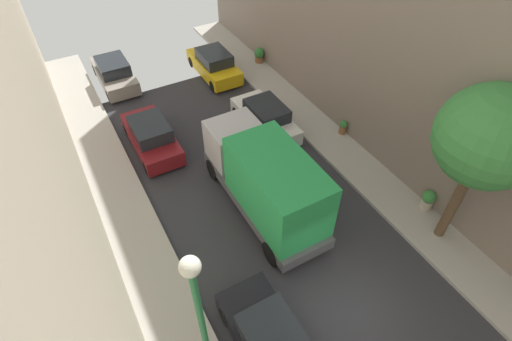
{
  "coord_description": "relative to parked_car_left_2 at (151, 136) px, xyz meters",
  "views": [
    {
      "loc": [
        -5.5,
        -4.03,
        12.68
      ],
      "look_at": [
        0.58,
        6.8,
        0.5
      ],
      "focal_mm": 27.95,
      "sensor_mm": 36.0,
      "label": 1
    }
  ],
  "objects": [
    {
      "name": "potted_plant_5",
      "position": [
        8.38,
        4.45,
        -0.09
      ],
      "size": [
        0.61,
        0.61,
        0.9
      ],
      "color": "brown",
      "rests_on": "sidewalk_right"
    },
    {
      "name": "ground",
      "position": [
        2.7,
        -11.03,
        -0.72
      ],
      "size": [
        32.0,
        32.0,
        0.0
      ],
      "primitive_type": "plane",
      "color": "#2D2D33"
    },
    {
      "name": "potted_plant_4",
      "position": [
        8.47,
        -9.18,
        -0.1
      ],
      "size": [
        0.53,
        0.53,
        0.9
      ],
      "color": "#B2A899",
      "rests_on": "sidewalk_right"
    },
    {
      "name": "street_tree_1",
      "position": [
        7.94,
        -10.4,
        4.22
      ],
      "size": [
        3.32,
        3.32,
        6.49
      ],
      "color": "brown",
      "rests_on": "sidewalk_right"
    },
    {
      "name": "potted_plant_2",
      "position": [
        8.5,
        -3.67,
        -0.18
      ],
      "size": [
        0.37,
        0.37,
        0.74
      ],
      "color": "brown",
      "rests_on": "sidewalk_right"
    },
    {
      "name": "parked_car_left_3",
      "position": [
        0.0,
        6.49,
        0.0
      ],
      "size": [
        1.78,
        4.2,
        1.57
      ],
      "color": "gray",
      "rests_on": "ground"
    },
    {
      "name": "parked_car_right_1",
      "position": [
        5.4,
        -1.41,
        0.0
      ],
      "size": [
        1.78,
        4.2,
        1.57
      ],
      "color": "white",
      "rests_on": "ground"
    },
    {
      "name": "lamp_post",
      "position": [
        -1.9,
        -10.94,
        3.49
      ],
      "size": [
        0.44,
        0.44,
        6.29
      ],
      "color": "#26723F",
      "rests_on": "sidewalk_left"
    },
    {
      "name": "sidewalk_right",
      "position": [
        7.7,
        -11.03,
        -0.64
      ],
      "size": [
        2.0,
        44.0,
        0.15
      ],
      "primitive_type": "cube",
      "color": "#A8A399",
      "rests_on": "ground"
    },
    {
      "name": "parked_car_right_2",
      "position": [
        5.4,
        4.6,
        0.0
      ],
      "size": [
        1.78,
        4.2,
        1.57
      ],
      "color": "gold",
      "rests_on": "ground"
    },
    {
      "name": "delivery_truck",
      "position": [
        2.7,
        -6.0,
        1.07
      ],
      "size": [
        2.26,
        6.6,
        3.38
      ],
      "color": "#4C4C51",
      "rests_on": "ground"
    },
    {
      "name": "parked_car_left_2",
      "position": [
        0.0,
        0.0,
        0.0
      ],
      "size": [
        1.78,
        4.2,
        1.57
      ],
      "color": "maroon",
      "rests_on": "ground"
    }
  ]
}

